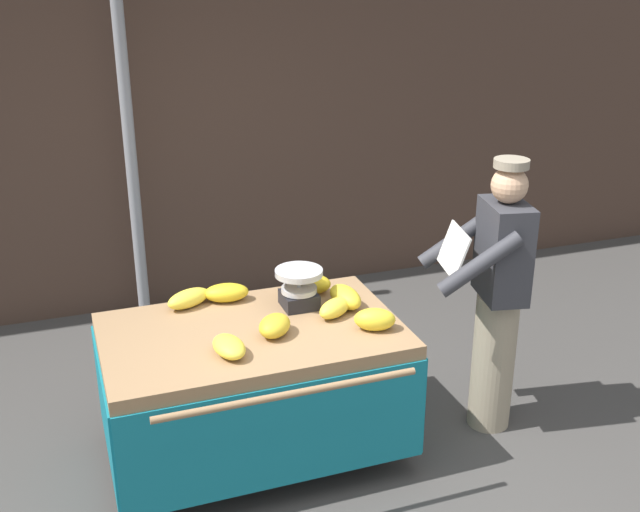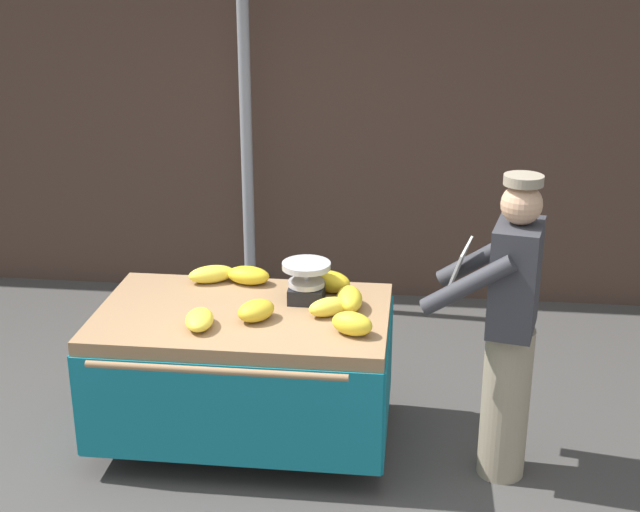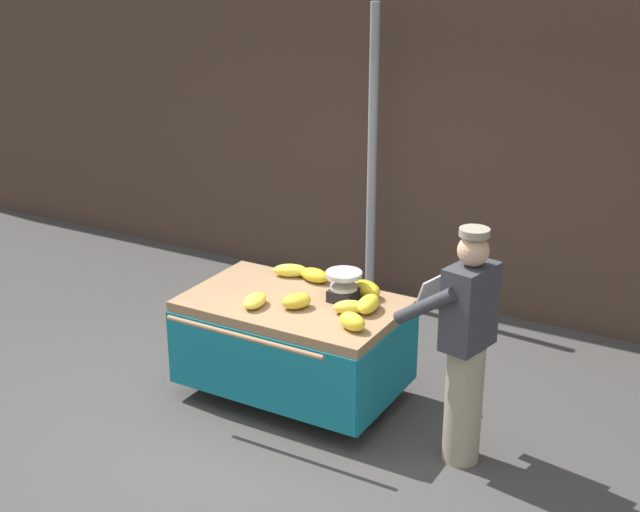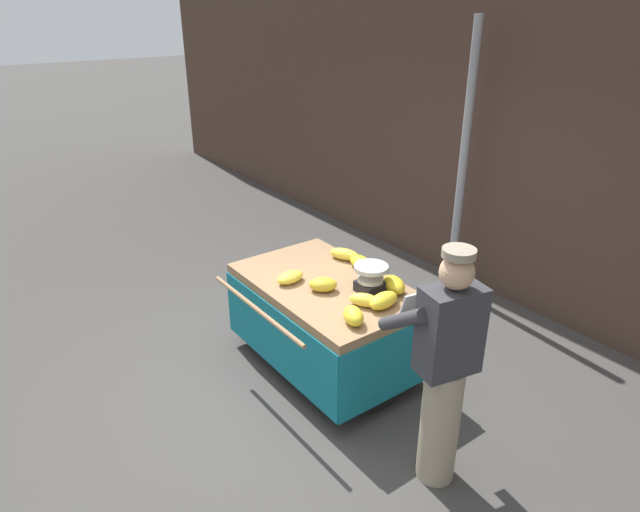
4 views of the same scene
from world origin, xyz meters
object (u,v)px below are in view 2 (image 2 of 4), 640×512
at_px(street_pole, 246,128).
at_px(banana_bunch_5, 212,274).
at_px(banana_bunch_0, 349,299).
at_px(banana_bunch_7, 329,307).
at_px(banana_cart, 244,347).
at_px(banana_bunch_4, 248,275).
at_px(weighing_scale, 306,282).
at_px(banana_bunch_3, 256,311).
at_px(banana_bunch_1, 352,324).
at_px(banana_bunch_6, 329,281).
at_px(vendor_person, 508,329).
at_px(banana_bunch_2, 199,320).

bearing_deg(street_pole, banana_bunch_5, -86.75).
height_order(banana_bunch_0, banana_bunch_7, banana_bunch_0).
height_order(banana_cart, banana_bunch_4, banana_bunch_4).
xyz_separation_m(street_pole, banana_cart, (0.37, -2.06, -0.84)).
height_order(weighing_scale, banana_bunch_3, weighing_scale).
bearing_deg(banana_bunch_0, banana_bunch_3, -156.92).
height_order(banana_bunch_0, banana_bunch_1, banana_bunch_1).
bearing_deg(banana_bunch_5, banana_bunch_4, 0.25).
height_order(banana_bunch_1, banana_bunch_5, banana_bunch_1).
bearing_deg(banana_bunch_7, banana_bunch_4, 142.33).
bearing_deg(banana_bunch_6, banana_bunch_7, -84.19).
bearing_deg(vendor_person, banana_bunch_2, -177.19).
bearing_deg(banana_bunch_5, street_pole, 93.25).
bearing_deg(street_pole, banana_cart, -79.92).
bearing_deg(banana_bunch_4, banana_bunch_0, -25.83).
xyz_separation_m(banana_bunch_2, banana_bunch_3, (0.29, 0.13, 0.01)).
relative_size(banana_bunch_0, banana_bunch_1, 1.22).
relative_size(banana_bunch_6, vendor_person, 0.15).
xyz_separation_m(weighing_scale, banana_bunch_6, (0.12, 0.15, -0.05)).
xyz_separation_m(banana_cart, banana_bunch_7, (0.49, -0.00, 0.28)).
distance_m(street_pole, banana_bunch_2, 2.38).
distance_m(banana_bunch_4, vendor_person, 1.61).
height_order(banana_bunch_0, banana_bunch_4, banana_bunch_0).
height_order(banana_bunch_2, banana_bunch_5, banana_bunch_5).
height_order(banana_bunch_7, vendor_person, vendor_person).
bearing_deg(banana_bunch_5, banana_bunch_1, -35.30).
height_order(banana_bunch_0, banana_bunch_6, banana_bunch_6).
distance_m(banana_bunch_2, banana_bunch_7, 0.72).
bearing_deg(banana_bunch_2, banana_bunch_7, 19.54).
bearing_deg(weighing_scale, banana_bunch_2, -140.51).
height_order(banana_cart, banana_bunch_5, banana_bunch_5).
height_order(banana_bunch_2, banana_bunch_3, banana_bunch_3).
xyz_separation_m(banana_cart, banana_bunch_2, (-0.19, -0.24, 0.27)).
height_order(weighing_scale, banana_bunch_6, weighing_scale).
xyz_separation_m(banana_cart, vendor_person, (1.46, -0.16, 0.27)).
bearing_deg(banana_bunch_3, street_pole, 102.12).
distance_m(banana_bunch_0, banana_bunch_3, 0.54).
xyz_separation_m(banana_bunch_2, vendor_person, (1.64, 0.08, -0.01)).
xyz_separation_m(banana_bunch_7, vendor_person, (0.97, -0.16, -0.01)).
relative_size(banana_bunch_3, banana_bunch_4, 0.86).
bearing_deg(banana_cart, vendor_person, -6.30).
distance_m(banana_cart, banana_bunch_4, 0.50).
distance_m(banana_bunch_3, banana_bunch_6, 0.58).
height_order(street_pole, weighing_scale, street_pole).
distance_m(weighing_scale, banana_bunch_1, 0.52).
bearing_deg(banana_bunch_2, banana_bunch_1, 0.55).
bearing_deg(banana_cart, street_pole, 100.08).
bearing_deg(banana_bunch_7, banana_bunch_6, 95.81).
distance_m(banana_bunch_2, vendor_person, 1.65).
height_order(banana_cart, banana_bunch_0, banana_bunch_0).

